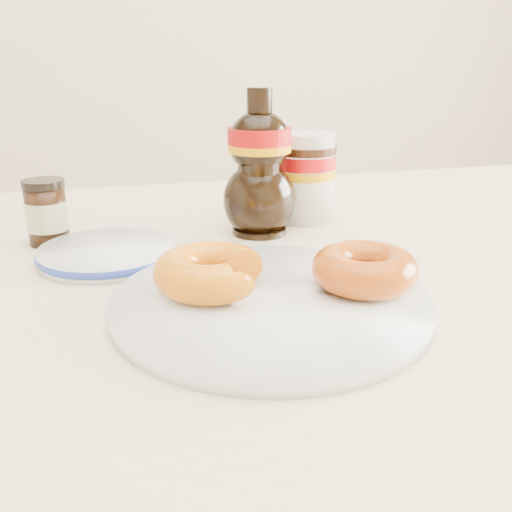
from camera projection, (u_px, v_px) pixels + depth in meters
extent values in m
cube|color=#F7DFBC|center=(296.00, 279.00, 0.64)|extent=(1.40, 0.90, 0.04)
cylinder|color=#C6B28C|center=(505.00, 350.00, 1.26)|extent=(0.06, 0.06, 0.71)
cylinder|color=white|center=(270.00, 303.00, 0.51)|extent=(0.29, 0.29, 0.01)
torus|color=white|center=(270.00, 302.00, 0.51)|extent=(0.28, 0.28, 0.01)
torus|color=orange|center=(210.00, 272.00, 0.52)|extent=(0.12, 0.12, 0.04)
torus|color=#A8390A|center=(365.00, 269.00, 0.53)|extent=(0.12, 0.12, 0.03)
cylinder|color=white|center=(304.00, 184.00, 0.79)|extent=(0.08, 0.08, 0.10)
cylinder|color=#930506|center=(305.00, 161.00, 0.78)|extent=(0.08, 0.08, 0.02)
cylinder|color=#D89905|center=(304.00, 173.00, 0.78)|extent=(0.08, 0.08, 0.01)
cylinder|color=black|center=(305.00, 149.00, 0.77)|extent=(0.08, 0.08, 0.01)
cylinder|color=white|center=(305.00, 140.00, 0.77)|extent=(0.08, 0.08, 0.02)
cylinder|color=black|center=(47.00, 215.00, 0.69)|extent=(0.05, 0.05, 0.07)
cylinder|color=beige|center=(47.00, 215.00, 0.69)|extent=(0.05, 0.05, 0.04)
cylinder|color=black|center=(43.00, 184.00, 0.68)|extent=(0.05, 0.05, 0.01)
cylinder|color=white|center=(108.00, 253.00, 0.64)|extent=(0.15, 0.15, 0.02)
torus|color=#1C329A|center=(107.00, 252.00, 0.64)|extent=(0.16, 0.16, 0.01)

